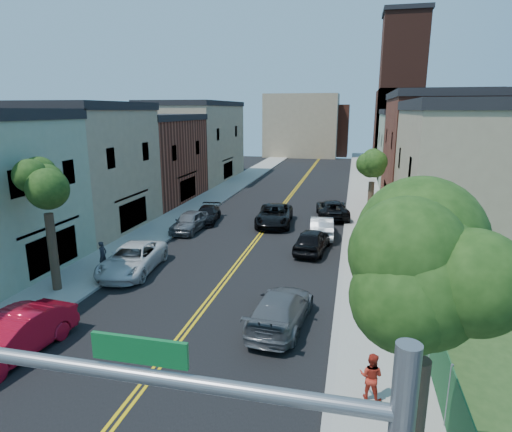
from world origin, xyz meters
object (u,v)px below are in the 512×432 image
Objects in this scene: silver_car_right at (322,227)px; pedestrian_right at (371,376)px; grey_car_right at (281,309)px; white_pickup at (132,259)px; dark_car_right_far at (332,209)px; black_suv_lane at (274,215)px; red_sedan at (13,337)px; black_car_right at (312,240)px; black_car_left at (207,215)px; pedestrian_left at (103,255)px; grey_car_left at (190,222)px.

silver_car_right is 2.96× the size of pedestrian_right.
white_pickup is at bearing -20.33° from grey_car_right.
grey_car_right is 3.37× the size of pedestrian_right.
pedestrian_right reaches higher than dark_car_right_far.
grey_car_right is at bearing -83.40° from black_suv_lane.
white_pickup is 18.57m from dark_car_right_far.
red_sedan is at bearing 30.96° from grey_car_right.
black_car_right reaches higher than dark_car_right_far.
black_car_left is 2.76× the size of pedestrian_left.
grey_car_left is at bearing -9.70° from black_car_right.
pedestrian_left is 1.03× the size of pedestrian_right.
pedestrian_right is (2.94, -18.03, 0.17)m from silver_car_right.
pedestrian_left is (-1.76, -8.91, 0.19)m from grey_car_left.
black_car_left is at bearing -25.14° from black_car_right.
black_car_left is at bearing -17.12° from silver_car_right.
white_pickup is at bearing -16.35° from pedestrian_right.
pedestrian_left is (-12.12, -15.64, 0.18)m from dark_car_right_far.
silver_car_right is (9.92, 0.77, -0.01)m from grey_car_left.
white_pickup is 13.72m from silver_car_right.
dark_car_right_far is 19.79m from pedestrian_left.
white_pickup is 11.28m from black_car_right.
black_suv_lane is at bearing -3.24° from black_car_left.
black_car_left is (0.37, 2.90, -0.12)m from grey_car_left.
silver_car_right is (0.32, 3.57, -0.02)m from black_car_right.
pedestrian_left is (-1.71, -0.26, 0.18)m from white_pickup.
dark_car_right_far reaches higher than grey_car_left.
pedestrian_left reaches higher than red_sedan.
red_sedan is 0.90× the size of white_pickup.
grey_car_left is at bearing 25.62° from dark_car_right_far.
grey_car_right reaches higher than black_car_left.
black_suv_lane reaches higher than grey_car_left.
black_suv_lane is 21.69m from pedestrian_right.
red_sedan reaches higher than grey_car_left.
white_pickup is 3.58× the size of pedestrian_right.
black_car_right is at bearing 25.49° from white_pickup.
black_suv_lane is at bearing 30.95° from grey_car_left.
pedestrian_right is (3.60, -4.28, 0.17)m from grey_car_right.
pedestrian_left is at bearing 34.83° from black_car_right.
red_sedan reaches higher than black_car_right.
grey_car_left is 9.95m from silver_car_right.
grey_car_right is at bearing 79.38° from dark_car_right_far.
pedestrian_left reaches higher than grey_car_left.
red_sedan reaches higher than silver_car_right.
white_pickup is 3.47× the size of pedestrian_left.
white_pickup is 13.37m from black_suv_lane.
silver_car_right is 0.83× the size of dark_car_right_far.
red_sedan is 3.24× the size of pedestrian_right.
red_sedan is 8.93m from white_pickup.
grey_car_right is 19.74m from dark_car_right_far.
pedestrian_left is at bearing -127.10° from black_suv_lane.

